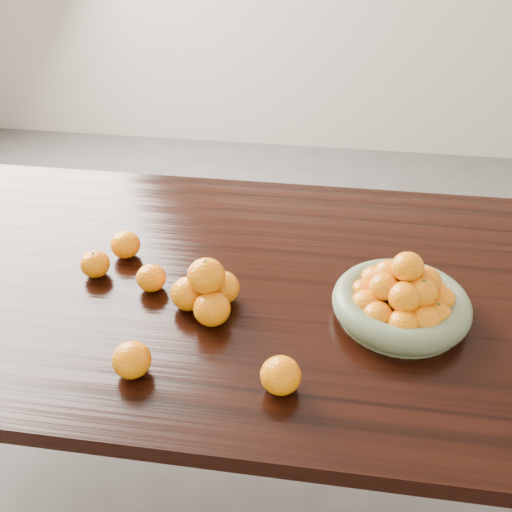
# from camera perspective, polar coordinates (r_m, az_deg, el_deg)

# --- Properties ---
(ground) EXTENTS (5.00, 5.00, 0.00)m
(ground) POSITION_cam_1_polar(r_m,az_deg,el_deg) (1.91, 0.02, -20.57)
(ground) COLOR #54524F
(ground) RESTS_ON ground
(dining_table) EXTENTS (2.00, 1.00, 0.75)m
(dining_table) POSITION_cam_1_polar(r_m,az_deg,el_deg) (1.42, 0.02, -5.17)
(dining_table) COLOR black
(dining_table) RESTS_ON ground
(fruit_bowl) EXTENTS (0.30, 0.30, 0.16)m
(fruit_bowl) POSITION_cam_1_polar(r_m,az_deg,el_deg) (1.27, 14.39, -4.25)
(fruit_bowl) COLOR #6A7958
(fruit_bowl) RESTS_ON dining_table
(orange_pyramid) EXTENTS (0.15, 0.15, 0.13)m
(orange_pyramid) POSITION_cam_1_polar(r_m,az_deg,el_deg) (1.24, -4.90, -3.52)
(orange_pyramid) COLOR orange
(orange_pyramid) RESTS_ON dining_table
(loose_orange_0) EXTENTS (0.07, 0.07, 0.07)m
(loose_orange_0) POSITION_cam_1_polar(r_m,az_deg,el_deg) (1.41, -15.80, -0.77)
(loose_orange_0) COLOR orange
(loose_orange_0) RESTS_ON dining_table
(loose_orange_1) EXTENTS (0.08, 0.08, 0.07)m
(loose_orange_1) POSITION_cam_1_polar(r_m,az_deg,el_deg) (1.13, -12.33, -10.12)
(loose_orange_1) COLOR orange
(loose_orange_1) RESTS_ON dining_table
(loose_orange_2) EXTENTS (0.08, 0.08, 0.07)m
(loose_orange_2) POSITION_cam_1_polar(r_m,az_deg,el_deg) (1.08, 2.49, -11.83)
(loose_orange_2) COLOR orange
(loose_orange_2) RESTS_ON dining_table
(loose_orange_3) EXTENTS (0.07, 0.07, 0.07)m
(loose_orange_3) POSITION_cam_1_polar(r_m,az_deg,el_deg) (1.46, -12.94, 1.13)
(loose_orange_3) COLOR orange
(loose_orange_3) RESTS_ON dining_table
(loose_orange_4) EXTENTS (0.07, 0.07, 0.06)m
(loose_orange_4) POSITION_cam_1_polar(r_m,az_deg,el_deg) (1.33, -10.44, -2.17)
(loose_orange_4) COLOR orange
(loose_orange_4) RESTS_ON dining_table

